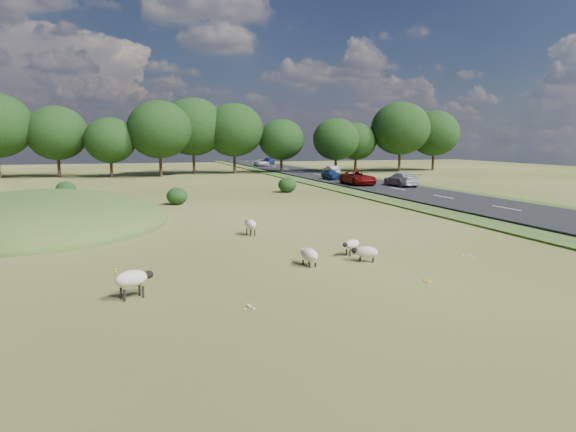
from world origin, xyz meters
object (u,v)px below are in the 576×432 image
(sheep_2, at_px, (250,224))
(sheep_4, at_px, (352,244))
(car_0, at_px, (358,178))
(car_6, at_px, (401,179))
(car_3, at_px, (262,163))
(sheep_1, at_px, (366,252))
(car_5, at_px, (268,161))
(car_4, at_px, (331,174))
(car_7, at_px, (331,170))
(sheep_0, at_px, (133,279))
(sheep_3, at_px, (309,255))

(sheep_2, bearing_deg, sheep_4, -159.48)
(sheep_2, relative_size, car_0, 0.22)
(car_6, bearing_deg, car_0, -37.30)
(car_3, relative_size, car_6, 0.89)
(sheep_1, distance_m, sheep_4, 1.27)
(car_5, height_order, car_6, car_6)
(car_0, xyz_separation_m, car_5, (3.80, 53.48, -0.10))
(sheep_2, distance_m, car_6, 31.58)
(car_4, height_order, car_7, car_4)
(car_6, bearing_deg, sheep_2, 45.79)
(sheep_2, height_order, car_5, car_5)
(sheep_1, bearing_deg, car_7, -76.02)
(car_0, bearing_deg, sheep_1, -114.24)
(sheep_0, height_order, sheep_4, sheep_0)
(sheep_3, xyz_separation_m, car_0, (17.44, 32.98, 0.55))
(sheep_1, bearing_deg, car_4, -75.63)
(car_3, relative_size, car_5, 0.99)
(car_3, height_order, car_6, car_6)
(car_5, bearing_deg, sheep_1, 77.82)
(sheep_0, xyz_separation_m, sheep_1, (9.59, 2.48, -0.24))
(sheep_4, bearing_deg, car_7, -135.37)
(sheep_3, distance_m, sheep_4, 2.76)
(sheep_1, xyz_separation_m, car_0, (14.87, 33.02, 0.59))
(car_6, bearing_deg, car_4, -70.86)
(sheep_0, xyz_separation_m, sheep_4, (9.49, 3.75, -0.15))
(sheep_0, distance_m, car_5, 93.36)
(sheep_3, bearing_deg, car_6, -42.56)
(sheep_3, height_order, car_0, car_0)
(sheep_2, distance_m, car_4, 38.20)
(sheep_2, bearing_deg, sheep_3, 178.92)
(car_4, bearing_deg, car_7, 68.04)
(sheep_1, height_order, car_5, car_5)
(sheep_2, height_order, car_3, car_3)
(car_3, bearing_deg, sheep_3, -102.74)
(car_5, distance_m, car_6, 56.38)
(sheep_4, height_order, car_7, car_7)
(car_5, xyz_separation_m, car_7, (0.00, -36.00, -0.04))
(sheep_4, distance_m, car_0, 35.11)
(sheep_2, bearing_deg, car_4, -35.48)
(sheep_1, height_order, sheep_2, sheep_2)
(car_3, xyz_separation_m, car_6, (3.80, -47.05, 0.11))
(car_4, distance_m, car_6, 11.59)
(car_4, bearing_deg, sheep_3, -113.03)
(sheep_2, xyz_separation_m, sheep_4, (3.25, -6.23, -0.09))
(car_6, height_order, car_7, car_6)
(sheep_0, distance_m, sheep_3, 7.46)
(sheep_0, distance_m, sheep_2, 11.77)
(sheep_1, distance_m, car_5, 88.49)
(sheep_1, xyz_separation_m, car_6, (18.67, 30.12, 0.57))
(sheep_2, xyz_separation_m, car_3, (18.22, 69.68, 0.28))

